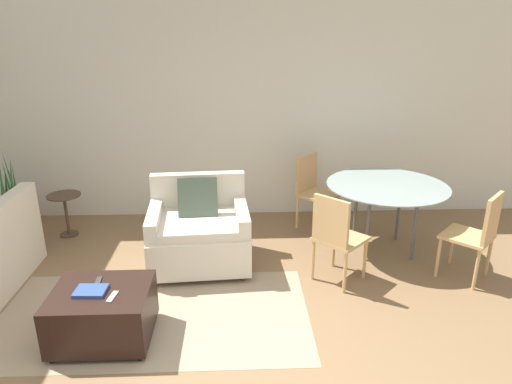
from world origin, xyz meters
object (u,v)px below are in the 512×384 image
at_px(tv_remote_primary, 98,282).
at_px(dining_chair_far_left, 313,187).
at_px(tv_remote_secondary, 112,297).
at_px(dining_chair_near_left, 336,234).
at_px(armchair, 199,232).
at_px(book_stack, 91,291).
at_px(dining_chair_near_right, 478,231).
at_px(potted_plant, 16,218).
at_px(side_table, 65,207).
at_px(ottoman, 103,313).
at_px(dining_table, 387,191).

bearing_deg(tv_remote_primary, dining_chair_far_left, 44.87).
bearing_deg(tv_remote_secondary, dining_chair_near_left, 25.05).
distance_m(armchair, book_stack, 1.44).
xyz_separation_m(tv_remote_primary, dining_chair_near_right, (3.39, 0.66, 0.08)).
bearing_deg(tv_remote_secondary, potted_plant, 129.04).
height_order(book_stack, dining_chair_near_right, dining_chair_near_right).
distance_m(book_stack, tv_remote_primary, 0.14).
bearing_deg(side_table, potted_plant, -173.88).
bearing_deg(dining_chair_far_left, ottoman, -132.84).
bearing_deg(tv_remote_secondary, dining_chair_far_left, 50.14).
bearing_deg(tv_remote_primary, dining_table, 26.32).
relative_size(tv_remote_primary, potted_plant, 0.16).
bearing_deg(dining_chair_near_right, ottoman, -166.93).
distance_m(tv_remote_secondary, dining_chair_far_left, 2.91).
distance_m(dining_table, dining_chair_near_left, 0.98).
height_order(dining_chair_near_left, dining_chair_far_left, same).
xyz_separation_m(book_stack, tv_remote_secondary, (0.18, -0.07, -0.01)).
distance_m(book_stack, dining_chair_near_right, 3.50).
bearing_deg(tv_remote_primary, potted_plant, 129.09).
xyz_separation_m(tv_remote_primary, dining_table, (2.71, 1.34, 0.26)).
bearing_deg(ottoman, tv_remote_secondary, -38.40).
height_order(armchair, ottoman, armchair).
bearing_deg(side_table, ottoman, -64.18).
relative_size(book_stack, dining_chair_near_left, 0.27).
height_order(armchair, dining_chair_near_left, armchair).
bearing_deg(potted_plant, dining_chair_far_left, 3.46).
bearing_deg(dining_table, side_table, 171.70).
distance_m(armchair, tv_remote_secondary, 1.42).
relative_size(armchair, potted_plant, 0.98).
height_order(armchair, potted_plant, potted_plant).
height_order(ottoman, potted_plant, potted_plant).
bearing_deg(potted_plant, ottoman, -51.74).
xyz_separation_m(dining_table, dining_chair_near_left, (-0.68, -0.68, -0.18)).
xyz_separation_m(side_table, dining_chair_near_left, (2.94, -1.21, 0.16)).
relative_size(book_stack, tv_remote_secondary, 1.59).
bearing_deg(tv_remote_secondary, ottoman, 141.60).
xyz_separation_m(potted_plant, dining_table, (4.18, -0.47, 0.44)).
xyz_separation_m(ottoman, book_stack, (-0.06, -0.02, 0.21)).
xyz_separation_m(book_stack, dining_chair_far_left, (2.04, 2.16, 0.07)).
xyz_separation_m(potted_plant, side_table, (0.56, 0.06, 0.11)).
bearing_deg(tv_remote_secondary, dining_table, 31.38).
distance_m(tv_remote_secondary, dining_chair_near_left, 2.06).
distance_m(book_stack, tv_remote_secondary, 0.19).
height_order(ottoman, tv_remote_secondary, tv_remote_secondary).
bearing_deg(dining_chair_near_left, dining_chair_far_left, 90.00).
relative_size(book_stack, dining_chair_near_right, 0.27).
xyz_separation_m(ottoman, tv_remote_secondary, (0.12, -0.09, 0.20)).
distance_m(potted_plant, dining_table, 4.23).
distance_m(side_table, dining_chair_far_left, 2.95).
distance_m(book_stack, dining_table, 3.11).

